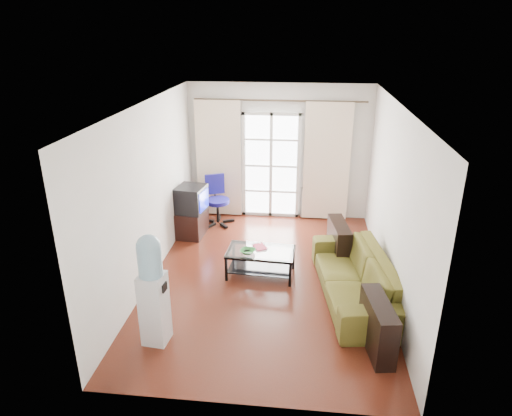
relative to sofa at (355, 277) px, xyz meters
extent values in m
plane|color=#5C2516|center=(-1.31, 0.38, -0.33)|extent=(5.20, 5.20, 0.00)
plane|color=white|center=(-1.31, 0.38, 2.37)|extent=(5.20, 5.20, 0.00)
cube|color=white|center=(-1.31, 2.98, 1.02)|extent=(3.60, 0.02, 2.70)
cube|color=white|center=(-1.31, -2.22, 1.02)|extent=(3.60, 0.02, 2.70)
cube|color=white|center=(-3.11, 0.38, 1.02)|extent=(0.02, 5.20, 2.70)
cube|color=white|center=(0.49, 0.38, 1.02)|extent=(0.02, 5.20, 2.70)
cube|color=white|center=(-1.46, 2.94, 0.74)|extent=(1.01, 0.02, 2.04)
cube|color=white|center=(-1.46, 2.92, 0.74)|extent=(1.16, 0.06, 2.15)
cylinder|color=#4C3F2D|center=(-1.31, 2.88, 2.05)|extent=(3.30, 0.04, 0.04)
cube|color=#FBE8CA|center=(-2.51, 2.86, 0.87)|extent=(0.90, 0.07, 2.35)
cube|color=#FBE8CA|center=(-0.36, 2.86, 0.87)|extent=(0.90, 0.07, 2.35)
cube|color=gray|center=(-0.51, 2.88, 0.00)|extent=(0.64, 0.12, 0.64)
imported|color=brown|center=(0.00, 0.00, 0.00)|extent=(2.54, 1.55, 0.67)
cube|color=silver|center=(-1.42, 0.48, 0.09)|extent=(1.09, 0.66, 0.01)
cube|color=black|center=(-1.42, 0.48, -0.20)|extent=(1.02, 0.60, 0.01)
cube|color=black|center=(-1.93, 0.24, -0.12)|extent=(0.04, 0.04, 0.42)
cube|color=black|center=(-0.94, 0.18, -0.12)|extent=(0.04, 0.04, 0.42)
cube|color=black|center=(-1.90, 0.78, -0.12)|extent=(0.04, 0.04, 0.42)
cube|color=black|center=(-0.91, 0.72, -0.12)|extent=(0.04, 0.04, 0.42)
imported|color=#2F824A|center=(-1.61, 0.38, 0.12)|extent=(0.33, 0.33, 0.06)
imported|color=#AA1427|center=(-1.52, 0.54, 0.10)|extent=(0.38, 0.40, 0.02)
cube|color=black|center=(-1.61, 0.46, 0.10)|extent=(0.17, 0.11, 0.02)
cube|color=black|center=(-2.85, 1.84, -0.08)|extent=(0.51, 0.71, 0.50)
cube|color=black|center=(-2.83, 1.79, 0.41)|extent=(0.56, 0.59, 0.48)
cube|color=#0C19E5|center=(-2.59, 1.75, 0.41)|extent=(0.08, 0.42, 0.36)
cube|color=black|center=(-3.04, 1.82, 0.41)|extent=(0.20, 0.38, 0.32)
cylinder|color=black|center=(-2.46, 2.39, -0.09)|extent=(0.05, 0.05, 0.49)
cylinder|color=navy|center=(-2.46, 2.39, 0.15)|extent=(0.47, 0.47, 0.07)
cube|color=navy|center=(-2.55, 2.59, 0.44)|extent=(0.37, 0.20, 0.41)
cube|color=silver|center=(-2.56, -1.29, 0.14)|extent=(0.33, 0.33, 0.95)
cylinder|color=#81AEC7|center=(-2.56, -1.29, 0.80)|extent=(0.29, 0.29, 0.38)
sphere|color=#81AEC7|center=(-2.56, -1.29, 0.99)|extent=(0.29, 0.29, 0.29)
cube|color=black|center=(-2.41, -1.30, 0.46)|extent=(0.05, 0.12, 0.10)
camera|label=1|loc=(-0.80, -5.85, 3.38)|focal=32.00mm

